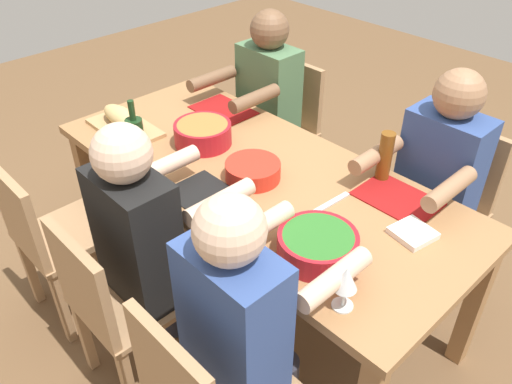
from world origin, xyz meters
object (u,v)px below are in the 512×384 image
object	(u,v)px
chair_far_left	(284,124)
bread_loaf	(123,118)
dining_table	(256,187)
napkin_stack	(413,233)
diner_near_right	(243,319)
wine_glass	(346,280)
chair_far_right	(445,201)
diner_far_left	(263,101)
serving_bowl_greens	(318,244)
serving_bowl_pasta	(253,170)
serving_bowl_fruit	(203,133)
chair_near_left	(50,235)
diner_near_center	(147,238)
chair_near_center	(114,302)
wine_bottle	(136,138)
diner_far_right	(434,179)
beer_bottle	(385,156)
cutting_board	(125,128)

from	to	relation	value
chair_far_left	bread_loaf	size ratio (longest dim) A/B	2.66
dining_table	napkin_stack	world-z (taller)	napkin_stack
diner_near_right	wine_glass	size ratio (longest dim) A/B	7.23
chair_far_right	chair_far_left	world-z (taller)	same
dining_table	diner_far_left	size ratio (longest dim) A/B	1.65
serving_bowl_greens	serving_bowl_pasta	bearing A→B (deg)	161.67
serving_bowl_pasta	diner_near_right	bearing A→B (deg)	-45.73
serving_bowl_fruit	serving_bowl_greens	distance (m)	0.91
dining_table	chair_near_left	bearing A→B (deg)	-125.64
diner_near_center	serving_bowl_fruit	world-z (taller)	diner_near_center
chair_near_left	chair_far_left	distance (m)	1.52
chair_near_center	diner_near_center	distance (m)	0.28
wine_bottle	bread_loaf	bearing A→B (deg)	160.17
diner_near_right	serving_bowl_fruit	bearing A→B (deg)	147.86
diner_near_center	wine_glass	bearing A→B (deg)	17.88
diner_far_right	diner_near_center	bearing A→B (deg)	-115.32
serving_bowl_pasta	bread_loaf	xyz separation A→B (m)	(-0.75, -0.17, 0.02)
dining_table	chair_near_center	world-z (taller)	chair_near_center
serving_bowl_pasta	napkin_stack	distance (m)	0.71
chair_near_left	diner_far_right	xyz separation A→B (m)	(1.09, 1.33, 0.21)
bread_loaf	wine_glass	size ratio (longest dim) A/B	1.93
diner_near_center	wine_bottle	distance (m)	0.53
chair_far_right	diner_near_center	world-z (taller)	diner_near_center
chair_far_right	serving_bowl_fruit	size ratio (longest dim) A/B	3.14
chair_far_left	napkin_stack	size ratio (longest dim) A/B	6.07
diner_near_center	diner_far_right	bearing A→B (deg)	64.68
diner_near_right	wine_glass	distance (m)	0.35
wine_glass	beer_bottle	bearing A→B (deg)	116.11
chair_near_center	chair_far_left	size ratio (longest dim) A/B	1.00
dining_table	chair_far_left	distance (m)	0.95
dining_table	diner_near_center	size ratio (longest dim) A/B	1.65
chair_near_center	chair_far_left	xyz separation A→B (m)	(-0.54, 1.52, 0.00)
chair_far_right	bread_loaf	xyz separation A→B (m)	(-1.27, -0.97, 0.32)
bread_loaf	napkin_stack	distance (m)	1.47
wine_bottle	wine_glass	world-z (taller)	wine_bottle
chair_near_left	diner_near_center	xyz separation A→B (m)	(0.54, 0.18, 0.21)
bread_loaf	napkin_stack	xyz separation A→B (m)	(1.43, 0.34, -0.05)
chair_near_left	cutting_board	size ratio (longest dim) A/B	2.12
chair_near_center	wine_glass	size ratio (longest dim) A/B	5.12
chair_near_center	diner_near_center	size ratio (longest dim) A/B	0.71
chair_near_center	wine_bottle	bearing A→B (deg)	134.83
chair_far_left	chair_near_center	bearing A→B (deg)	-70.28
chair_near_left	serving_bowl_fruit	xyz separation A→B (m)	(0.20, 0.74, 0.32)
chair_near_left	beer_bottle	bearing A→B (deg)	49.46
bread_loaf	beer_bottle	bearing A→B (deg)	26.69
chair_far_right	diner_near_right	bearing A→B (deg)	-90.00
dining_table	serving_bowl_greens	world-z (taller)	serving_bowl_greens
diner_far_left	beer_bottle	distance (m)	0.99
cutting_board	diner_far_left	bearing A→B (deg)	77.22
serving_bowl_fruit	beer_bottle	bearing A→B (deg)	26.06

